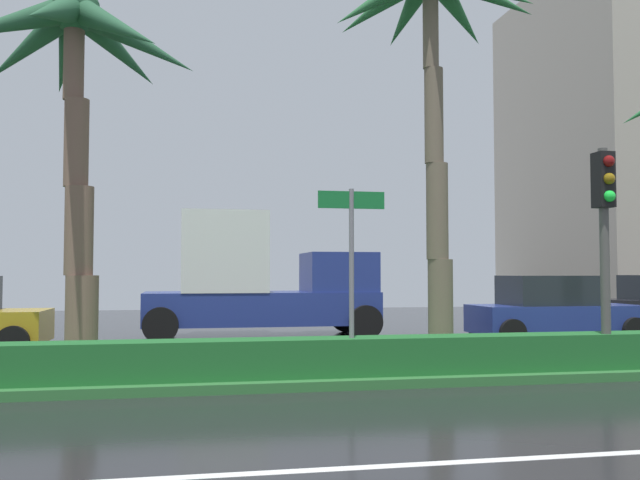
% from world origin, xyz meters
% --- Properties ---
extents(ground_plane, '(90.00, 42.00, 0.10)m').
position_xyz_m(ground_plane, '(0.00, 9.00, -0.05)').
color(ground_plane, black).
extents(near_lane_divider_stripe, '(81.00, 0.14, 0.01)m').
position_xyz_m(near_lane_divider_stripe, '(0.00, 2.00, 0.00)').
color(near_lane_divider_stripe, white).
rests_on(near_lane_divider_stripe, ground_plane).
extents(median_strip, '(85.50, 4.00, 0.15)m').
position_xyz_m(median_strip, '(0.00, 8.00, 0.07)').
color(median_strip, '#2D6B33').
rests_on(median_strip, ground_plane).
extents(median_hedge, '(76.50, 0.70, 0.60)m').
position_xyz_m(median_hedge, '(0.00, 6.60, 0.45)').
color(median_hedge, '#1E6028').
rests_on(median_hedge, median_strip).
extents(palm_tree_centre_left, '(4.52, 4.58, 6.94)m').
position_xyz_m(palm_tree_centre_left, '(-3.42, 8.77, 5.53)').
color(palm_tree_centre_left, brown).
rests_on(palm_tree_centre_left, median_strip).
extents(palm_tree_centre, '(4.28, 4.30, 8.18)m').
position_xyz_m(palm_tree_centre, '(3.39, 8.62, 6.74)').
color(palm_tree_centre, brown).
rests_on(palm_tree_centre, median_strip).
extents(traffic_signal_median_right, '(0.28, 0.43, 3.79)m').
position_xyz_m(traffic_signal_median_right, '(5.65, 6.38, 2.76)').
color(traffic_signal_median_right, '#4C4C47').
rests_on(traffic_signal_median_right, median_strip).
extents(street_name_sign, '(1.10, 0.08, 3.00)m').
position_xyz_m(street_name_sign, '(1.21, 6.53, 2.08)').
color(street_name_sign, slate).
rests_on(street_name_sign, median_strip).
extents(box_truck_lead, '(6.40, 2.64, 3.46)m').
position_xyz_m(box_truck_lead, '(0.57, 14.96, 1.55)').
color(box_truck_lead, navy).
rests_on(box_truck_lead, ground_plane).
extents(car_in_traffic_second, '(4.30, 2.02, 1.72)m').
position_xyz_m(car_in_traffic_second, '(7.93, 12.13, 0.83)').
color(car_in_traffic_second, navy).
rests_on(car_in_traffic_second, ground_plane).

